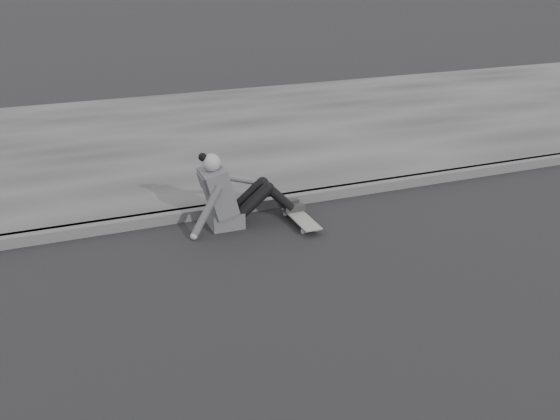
% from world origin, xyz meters
% --- Properties ---
extents(ground, '(80.00, 80.00, 0.00)m').
position_xyz_m(ground, '(0.00, 0.00, 0.00)').
color(ground, black).
rests_on(ground, ground).
extents(curb, '(24.00, 0.16, 0.12)m').
position_xyz_m(curb, '(0.00, 2.58, 0.06)').
color(curb, '#4C4C4C').
rests_on(curb, ground).
extents(sidewalk, '(24.00, 6.00, 0.12)m').
position_xyz_m(sidewalk, '(0.00, 5.60, 0.06)').
color(sidewalk, '#3D3D3D').
rests_on(sidewalk, ground).
extents(skateboard, '(0.20, 0.78, 0.09)m').
position_xyz_m(skateboard, '(0.00, 1.99, 0.07)').
color(skateboard, '#A6A7A1').
rests_on(skateboard, ground).
extents(seated_woman, '(1.38, 0.46, 0.88)m').
position_xyz_m(seated_woman, '(-0.73, 2.24, 0.36)').
color(seated_woman, '#49494B').
rests_on(seated_woman, ground).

